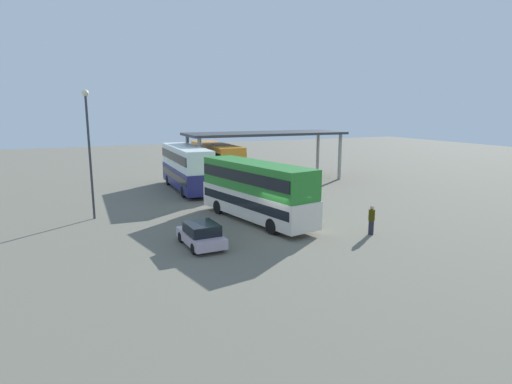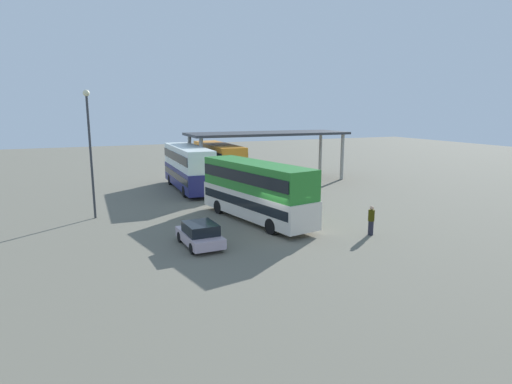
# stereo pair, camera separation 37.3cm
# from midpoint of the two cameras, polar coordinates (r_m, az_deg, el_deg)

# --- Properties ---
(ground_plane) EXTENTS (140.00, 140.00, 0.00)m
(ground_plane) POSITION_cam_midpoint_polar(r_m,az_deg,el_deg) (26.27, 3.12, -5.70)
(ground_plane) COLOR #686556
(double_decker_main) EXTENTS (4.39, 10.61, 4.00)m
(double_decker_main) POSITION_cam_midpoint_polar(r_m,az_deg,el_deg) (28.99, -0.38, 0.39)
(double_decker_main) COLOR silver
(double_decker_main) RESTS_ON ground_plane
(parked_hatchback) EXTENTS (1.91, 3.79, 1.35)m
(parked_hatchback) POSITION_cam_midpoint_polar(r_m,az_deg,el_deg) (24.15, -7.73, -5.63)
(parked_hatchback) COLOR #C3AAB8
(parked_hatchback) RESTS_ON ground_plane
(double_decker_near_canopy) EXTENTS (2.87, 10.89, 4.08)m
(double_decker_near_canopy) POSITION_cam_midpoint_polar(r_m,az_deg,el_deg) (40.67, -9.48, 3.39)
(double_decker_near_canopy) COLOR navy
(double_decker_near_canopy) RESTS_ON ground_plane
(double_decker_mid_row) EXTENTS (2.77, 10.39, 4.05)m
(double_decker_mid_row) POSITION_cam_midpoint_polar(r_m,az_deg,el_deg) (43.60, -5.51, 3.97)
(double_decker_mid_row) COLOR white
(double_decker_mid_row) RESTS_ON ground_plane
(depot_canopy) EXTENTS (16.85, 6.11, 5.11)m
(depot_canopy) POSITION_cam_midpoint_polar(r_m,az_deg,el_deg) (45.14, 1.03, 7.47)
(depot_canopy) COLOR #33353A
(depot_canopy) RESTS_ON ground_plane
(lamppost_tall) EXTENTS (0.44, 0.44, 8.78)m
(lamppost_tall) POSITION_cam_midpoint_polar(r_m,az_deg,el_deg) (31.31, -21.64, 6.39)
(lamppost_tall) COLOR #33353A
(lamppost_tall) RESTS_ON ground_plane
(pedestrian_waiting) EXTENTS (0.38, 0.38, 1.81)m
(pedestrian_waiting) POSITION_cam_midpoint_polar(r_m,az_deg,el_deg) (26.95, 14.70, -3.62)
(pedestrian_waiting) COLOR #262633
(pedestrian_waiting) RESTS_ON ground_plane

